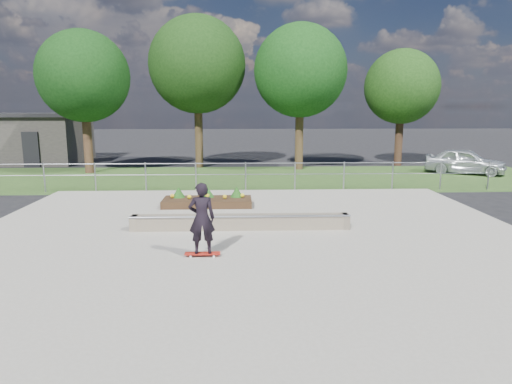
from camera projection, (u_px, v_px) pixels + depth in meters
ground at (250, 248)px, 11.13m from camera, size 120.00×120.00×0.00m
grass_verge at (245, 178)px, 21.93m from camera, size 30.00×8.00×0.02m
concrete_slab at (250, 246)px, 11.12m from camera, size 15.00×15.00×0.06m
fence at (246, 173)px, 18.35m from camera, size 20.06×0.06×1.20m
building at (16, 138)px, 28.02m from camera, size 8.40×5.40×3.00m
tree_far_left at (83, 77)px, 22.71m from camera, size 4.55×4.55×7.15m
tree_mid_left at (197, 65)px, 24.74m from camera, size 5.25×5.25×8.25m
tree_mid_right at (300, 71)px, 24.02m from camera, size 4.90×4.90×7.70m
tree_far_right at (402, 87)px, 25.85m from camera, size 4.20×4.20×6.60m
grind_ledge at (241, 222)px, 12.54m from camera, size 6.00×0.44×0.43m
planter_bed at (207, 200)px, 15.57m from camera, size 3.00×1.20×0.61m
skateboarder at (202, 219)px, 10.12m from camera, size 0.80×0.44×1.70m
parked_car at (465, 161)px, 23.19m from camera, size 4.07×3.22×1.30m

